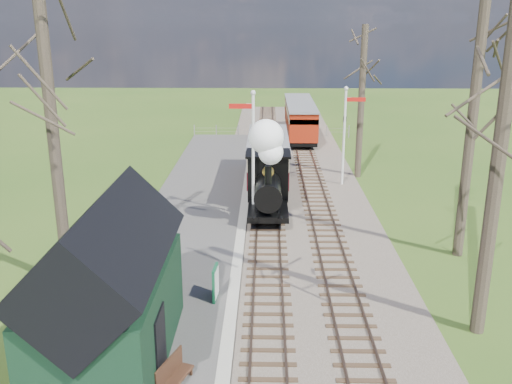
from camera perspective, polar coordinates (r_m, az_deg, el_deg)
distant_hills at (r=78.49m, az=2.12°, el=-1.99°), size 114.40×48.00×22.02m
ballast_bed at (r=33.18m, az=3.43°, el=0.74°), size 8.00×60.00×0.10m
track_near at (r=33.14m, az=1.18°, el=0.83°), size 1.60×60.00×0.15m
track_far at (r=33.25m, az=5.67°, el=0.81°), size 1.60×60.00×0.15m
platform at (r=25.78m, az=-6.63°, el=-4.09°), size 5.00×44.00×0.20m
coping_strip at (r=25.58m, az=-1.50°, el=-4.14°), size 0.40×44.00×0.21m
station_shed at (r=16.09m, az=-14.45°, el=-9.61°), size 3.25×6.30×4.78m
semaphore_near at (r=26.46m, az=-0.43°, el=4.55°), size 1.22×0.24×6.22m
semaphore_far at (r=32.69m, az=8.96°, el=6.26°), size 1.22×0.24×5.72m
bare_trees at (r=20.40m, az=5.05°, el=5.29°), size 15.51×22.39×12.00m
fence_line at (r=46.66m, az=1.55°, el=6.15°), size 12.60×0.08×1.00m
locomotive at (r=26.91m, az=1.19°, el=1.78°), size 1.98×4.62×4.95m
coach at (r=32.95m, az=1.20°, el=3.53°), size 2.31×7.92×2.43m
red_carriage_a at (r=43.83m, az=4.61°, el=6.78°), size 2.21×5.47×2.32m
red_carriage_b at (r=49.24m, az=4.24°, el=7.92°), size 2.21×5.47×2.32m
sign_board at (r=19.48m, az=-4.06°, el=-9.05°), size 0.16×0.81×1.18m
bench at (r=15.54m, az=-8.41°, el=-17.51°), size 0.83×1.43×0.79m
person at (r=15.28m, az=-10.80°, el=-17.13°), size 0.47×0.54×1.26m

